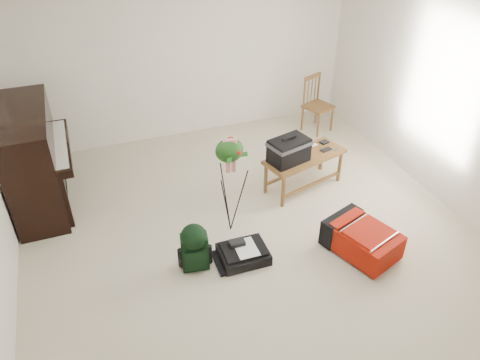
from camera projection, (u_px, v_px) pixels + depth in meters
name	position (u px, v px, depth m)	size (l,w,h in m)	color
floor	(254.00, 241.00, 5.30)	(5.00, 5.50, 0.01)	beige
ceiling	(259.00, 16.00, 3.88)	(5.00, 5.50, 0.01)	white
wall_back	(185.00, 55.00, 6.71)	(5.00, 0.04, 2.50)	white
wall_right	(461.00, 108.00, 5.29)	(0.04, 5.50, 2.50)	white
piano	(35.00, 161.00, 5.57)	(0.71, 1.50, 1.25)	black
bench	(292.00, 150.00, 5.81)	(1.15, 0.70, 0.83)	brown
dining_chair	(317.00, 105.00, 7.24)	(0.49, 0.49, 0.88)	brown
red_suitcase	(359.00, 236.00, 5.11)	(0.73, 0.90, 0.32)	#B11B07
black_duffel	(243.00, 253.00, 5.03)	(0.52, 0.42, 0.21)	black
green_backpack	(194.00, 245.00, 4.80)	(0.30, 0.28, 0.55)	black
flower_stand	(230.00, 187.00, 5.13)	(0.49, 0.49, 1.25)	black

